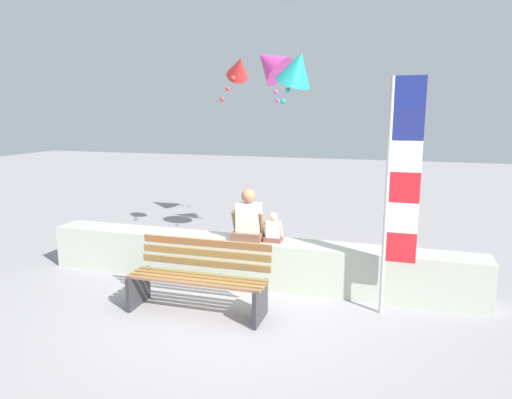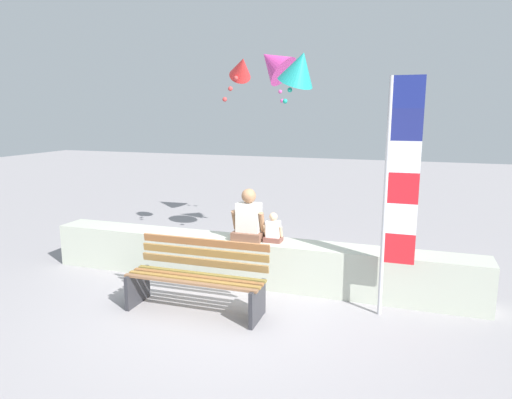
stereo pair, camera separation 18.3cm
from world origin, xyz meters
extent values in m
plane|color=gray|center=(0.00, 0.00, 0.00)|extent=(40.00, 40.00, 0.00)
cube|color=#B4BAA8|center=(0.00, 0.98, 0.33)|extent=(6.52, 0.53, 0.67)
cube|color=brown|center=(-0.32, -0.40, 0.45)|extent=(1.79, 0.09, 0.03)
cube|color=olive|center=(-0.32, -0.29, 0.45)|extent=(1.79, 0.09, 0.03)
cube|color=#8F5C33|center=(-0.32, -0.18, 0.45)|extent=(1.79, 0.09, 0.03)
cube|color=olive|center=(-0.33, -0.07, 0.45)|extent=(1.79, 0.09, 0.03)
cube|color=olive|center=(-0.33, 0.04, 0.57)|extent=(1.79, 0.07, 0.10)
cube|color=olive|center=(-0.33, 0.06, 0.70)|extent=(1.79, 0.07, 0.10)
cube|color=#905C36|center=(-0.33, 0.09, 0.83)|extent=(1.79, 0.07, 0.10)
cube|color=#2D2D33|center=(-1.16, -0.24, 0.23)|extent=(0.06, 0.53, 0.45)
cube|color=#2D2D33|center=(0.51, -0.22, 0.23)|extent=(0.06, 0.53, 0.45)
cube|color=brown|center=(-0.02, 0.96, 0.73)|extent=(0.44, 0.36, 0.12)
cube|color=silver|center=(-0.02, 0.96, 1.00)|extent=(0.34, 0.22, 0.42)
cylinder|color=#9E6E4D|center=(-0.24, 0.94, 0.95)|extent=(0.07, 0.17, 0.31)
cylinder|color=#9E6E4D|center=(0.19, 0.94, 0.95)|extent=(0.07, 0.17, 0.31)
sphere|color=#9E6E4D|center=(-0.02, 0.96, 1.32)|extent=(0.21, 0.21, 0.21)
cube|color=brown|center=(0.35, 0.96, 0.70)|extent=(0.25, 0.21, 0.07)
cube|color=white|center=(0.35, 0.96, 0.86)|extent=(0.19, 0.13, 0.24)
cylinder|color=#D8B289|center=(0.23, 0.95, 0.83)|extent=(0.04, 0.10, 0.17)
cylinder|color=#D8B289|center=(0.47, 0.95, 0.83)|extent=(0.04, 0.10, 0.17)
sphere|color=#D8B289|center=(0.35, 0.96, 1.04)|extent=(0.12, 0.12, 0.12)
cylinder|color=#B7B7BC|center=(1.91, 0.45, 1.46)|extent=(0.05, 0.05, 2.92)
cube|color=red|center=(2.11, 0.45, 0.88)|extent=(0.35, 0.02, 0.37)
cube|color=white|center=(2.11, 0.45, 1.25)|extent=(0.35, 0.02, 0.37)
cube|color=red|center=(2.11, 0.45, 1.62)|extent=(0.35, 0.02, 0.37)
cube|color=white|center=(2.11, 0.45, 1.99)|extent=(0.35, 0.02, 0.37)
cube|color=navy|center=(2.11, 0.45, 2.37)|extent=(0.35, 0.02, 0.37)
cube|color=navy|center=(2.11, 0.45, 2.74)|extent=(0.35, 0.02, 0.37)
cone|color=#DB3D9E|center=(-0.51, 3.77, 3.46)|extent=(0.99, 0.84, 0.89)
sphere|color=#D94D9E|center=(-0.49, 3.87, 3.28)|extent=(0.08, 0.08, 0.08)
sphere|color=#D94D9E|center=(-0.48, 3.97, 3.10)|extent=(0.08, 0.08, 0.08)
sphere|color=#D94D9E|center=(-0.46, 4.07, 2.92)|extent=(0.08, 0.08, 0.08)
sphere|color=#D94D9E|center=(-0.44, 4.17, 2.74)|extent=(0.08, 0.08, 0.08)
cone|color=red|center=(-0.69, 2.46, 3.27)|extent=(0.61, 0.67, 0.55)
sphere|color=#D03D3C|center=(-0.78, 2.41, 3.09)|extent=(0.08, 0.08, 0.08)
sphere|color=#D03D3C|center=(-0.86, 2.36, 2.91)|extent=(0.08, 0.08, 0.08)
sphere|color=#D03D3C|center=(-0.94, 2.30, 2.73)|extent=(0.08, 0.08, 0.08)
cone|color=teal|center=(0.34, 2.43, 3.22)|extent=(0.98, 0.94, 0.72)
sphere|color=teal|center=(0.28, 2.35, 3.04)|extent=(0.08, 0.08, 0.08)
sphere|color=teal|center=(0.22, 2.27, 2.86)|extent=(0.08, 0.08, 0.08)
sphere|color=teal|center=(0.17, 2.18, 2.68)|extent=(0.08, 0.08, 0.08)
camera|label=1|loc=(2.02, -5.24, 2.51)|focal=32.23mm
camera|label=2|loc=(2.20, -5.18, 2.51)|focal=32.23mm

